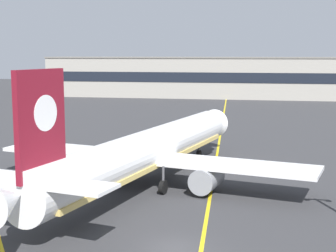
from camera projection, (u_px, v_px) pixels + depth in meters
ground_plane at (175, 249)px, 32.69m from camera, size 400.00×400.00×0.00m
taxiway_centreline at (217, 156)px, 61.87m from camera, size 10.47×179.73×0.01m
airliner_foreground at (146, 152)px, 47.58m from camera, size 32.26×41.07×11.65m
safety_cone_by_nose_gear at (185, 152)px, 63.40m from camera, size 0.44×0.44×0.55m
terminal_building at (249, 78)px, 141.84m from camera, size 118.31×12.40×11.67m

